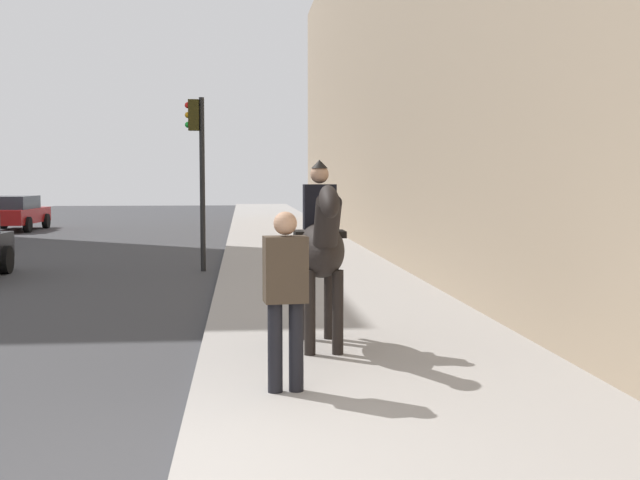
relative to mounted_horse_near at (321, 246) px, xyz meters
name	(u,v)px	position (x,y,z in m)	size (l,w,h in m)	color
sidewalk_slab	(460,470)	(-3.93, -0.61, -1.28)	(120.00, 4.07, 0.12)	gray
mounted_horse_near	(321,246)	(0.00, 0.00, 0.00)	(2.15, 0.60, 2.23)	black
pedestrian_greeting	(285,289)	(-1.92, 0.52, -0.24)	(0.30, 0.42, 1.70)	black
car_far_lane	(14,212)	(24.66, 10.30, -0.57)	(4.56, 2.06, 1.44)	maroon
traffic_light_near_curb	(198,156)	(9.15, 1.91, 1.32)	(0.20, 0.44, 3.98)	black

